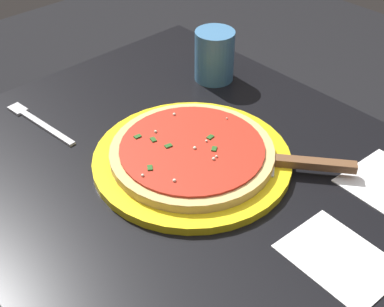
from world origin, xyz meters
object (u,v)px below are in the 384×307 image
pizza_server (290,163)px  cup_tall_drink (214,56)px  napkin_loose_left (339,258)px  pizza (192,152)px  serving_plate (192,160)px  fork (37,121)px

pizza_server → cup_tall_drink: (-0.30, 0.12, 0.03)m
pizza_server → cup_tall_drink: 0.33m
pizza_server → napkin_loose_left: 0.19m
pizza → napkin_loose_left: 0.29m
pizza_server → serving_plate: bearing=-140.9°
pizza_server → cup_tall_drink: cup_tall_drink is taller
serving_plate → cup_tall_drink: bearing=128.1°
serving_plate → pizza: size_ratio=1.22×
serving_plate → cup_tall_drink: 0.29m
serving_plate → pizza_server: 0.16m
pizza → napkin_loose_left: pizza is taller
serving_plate → fork: bearing=-155.0°
pizza → cup_tall_drink: size_ratio=2.58×
cup_tall_drink → fork: (-0.11, -0.36, -0.05)m
napkin_loose_left → fork: size_ratio=0.80×
napkin_loose_left → serving_plate: bearing=-178.5°
cup_tall_drink → napkin_loose_left: bearing=-25.0°
pizza → fork: bearing=-155.0°
pizza → cup_tall_drink: (-0.18, 0.22, 0.03)m
serving_plate → pizza: 0.02m
fork → pizza: bearing=25.0°
napkin_loose_left → pizza_server: bearing=150.2°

